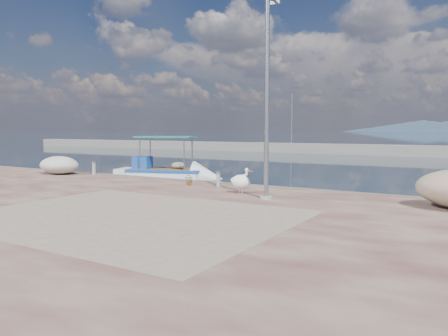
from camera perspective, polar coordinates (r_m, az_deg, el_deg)
ground at (r=15.59m, az=-7.32°, el=-5.82°), size 1400.00×1400.00×0.00m
quay at (r=11.59m, az=-26.43°, el=-8.84°), size 44.00×22.00×0.50m
quay_patch at (r=12.63m, az=-12.34°, el=-6.13°), size 9.00×7.00×0.01m
breakwater at (r=52.87m, az=20.88°, el=2.19°), size 120.00×2.20×7.50m
boat_left at (r=26.20m, az=-7.63°, el=-0.91°), size 6.48×3.82×2.96m
pelican at (r=16.57m, az=2.25°, el=-1.75°), size 1.02×0.52×0.99m
lamp_post at (r=15.27m, az=5.65°, el=8.29°), size 0.44×0.96×7.00m
bollard_near at (r=18.54m, az=-0.75°, el=-1.35°), size 0.22×0.22×0.67m
bollard_far at (r=24.64m, az=-16.62°, el=0.10°), size 0.24×0.24×0.73m
potted_plant at (r=19.10m, az=-4.52°, el=-1.56°), size 0.50×0.46×0.47m
net_pile_a at (r=25.47m, az=-20.73°, el=0.35°), size 2.38×1.73×0.98m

